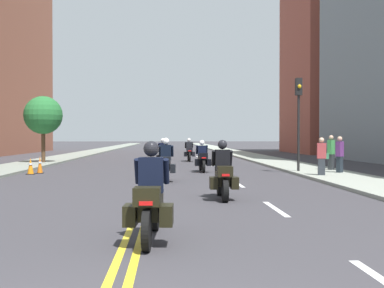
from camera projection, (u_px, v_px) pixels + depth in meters
name	position (u px, v px, depth m)	size (l,w,h in m)	color
ground_plane	(162.00, 153.00, 51.20)	(264.00, 264.00, 0.00)	#353438
sidewalk_left	(89.00, 152.00, 50.81)	(2.85, 144.00, 0.12)	gray
sidewalk_right	(234.00, 152.00, 51.59)	(2.85, 144.00, 0.12)	gray
centreline_yellow_inner	(161.00, 153.00, 51.20)	(0.12, 132.00, 0.01)	yellow
centreline_yellow_outer	(163.00, 153.00, 51.21)	(0.12, 132.00, 0.01)	yellow
lane_dashes_white	(206.00, 162.00, 32.39)	(0.14, 56.40, 0.01)	silver
building_right_2	(337.00, 67.00, 51.19)	(9.57, 12.33, 18.36)	#984B3C
motorcycle_0	(151.00, 201.00, 7.83)	(0.78, 2.24, 1.65)	black
motorcycle_1	(223.00, 176.00, 13.17)	(0.76, 2.06, 1.63)	black
motorcycle_2	(166.00, 164.00, 18.49)	(0.78, 2.13, 1.68)	black
motorcycle_3	(202.00, 159.00, 23.40)	(0.77, 2.11, 1.56)	black
motorcycle_4	(163.00, 155.00, 28.72)	(0.76, 2.08, 1.63)	black
motorcycle_5	(189.00, 152.00, 33.60)	(0.76, 2.14, 1.63)	black
traffic_cone_0	(40.00, 165.00, 22.47)	(0.32, 0.32, 0.82)	black
traffic_cone_1	(31.00, 166.00, 21.89)	(0.36, 0.36, 0.75)	black
traffic_light_near	(299.00, 107.00, 22.38)	(0.28, 0.38, 4.46)	black
pedestrian_0	(331.00, 153.00, 23.23)	(0.41, 0.40, 1.79)	#282C2F
pedestrian_1	(340.00, 155.00, 21.44)	(0.46, 0.44, 1.74)	#212A32
pedestrian_2	(322.00, 157.00, 19.98)	(0.50, 0.29, 1.69)	#292E34
street_tree_1	(43.00, 115.00, 30.11)	(2.39, 2.39, 4.28)	#4B3420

